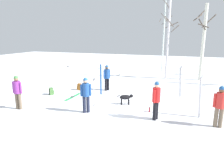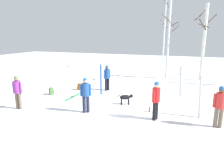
{
  "view_description": "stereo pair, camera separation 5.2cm",
  "coord_description": "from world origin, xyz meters",
  "views": [
    {
      "loc": [
        3.26,
        -8.59,
        3.63
      ],
      "look_at": [
        -0.57,
        1.83,
        1.0
      ],
      "focal_mm": 33.0,
      "sensor_mm": 36.0,
      "label": 1
    },
    {
      "loc": [
        3.31,
        -8.57,
        3.63
      ],
      "look_at": [
        -0.57,
        1.83,
        1.0
      ],
      "focal_mm": 33.0,
      "sensor_mm": 36.0,
      "label": 2
    }
  ],
  "objects": [
    {
      "name": "backpack_1",
      "position": [
        -3.52,
        3.38,
        0.21
      ],
      "size": [
        0.31,
        0.28,
        0.44
      ],
      "color": "#99591E",
      "rests_on": "ground_plane"
    },
    {
      "name": "ski_pair_planted_0",
      "position": [
        -1.71,
        2.9,
        0.95
      ],
      "size": [
        0.13,
        0.08,
        1.91
      ],
      "color": "blue",
      "rests_on": "ground_plane"
    },
    {
      "name": "birch_tree_0",
      "position": [
        0.8,
        13.21,
        3.69
      ],
      "size": [
        1.18,
        1.37,
        7.19
      ],
      "color": "silver",
      "rests_on": "ground_plane"
    },
    {
      "name": "dog",
      "position": [
        0.32,
        1.55,
        0.39
      ],
      "size": [
        0.84,
        0.45,
        0.57
      ],
      "color": "black",
      "rests_on": "ground_plane"
    },
    {
      "name": "person_4",
      "position": [
        -1.14,
        -0.22,
        0.98
      ],
      "size": [
        0.45,
        0.34,
        1.72
      ],
      "color": "#1E2338",
      "rests_on": "ground_plane"
    },
    {
      "name": "ground_plane",
      "position": [
        0.0,
        0.0,
        0.0
      ],
      "size": [
        60.0,
        60.0,
        0.0
      ],
      "primitive_type": "plane",
      "color": "white"
    },
    {
      "name": "water_bottle_0",
      "position": [
        1.71,
        0.9,
        0.11
      ],
      "size": [
        0.07,
        0.07,
        0.24
      ],
      "color": "red",
      "rests_on": "ground_plane"
    },
    {
      "name": "person_2",
      "position": [
        -4.55,
        -0.97,
        0.98
      ],
      "size": [
        0.52,
        0.34,
        1.72
      ],
      "color": "#72604C",
      "rests_on": "ground_plane"
    },
    {
      "name": "ski_poles_1",
      "position": [
        -1.18,
        0.75,
        0.79
      ],
      "size": [
        0.07,
        0.24,
        1.48
      ],
      "color": "#B2B2BC",
      "rests_on": "ground_plane"
    },
    {
      "name": "person_3",
      "position": [
        -1.71,
        3.95,
        0.98
      ],
      "size": [
        0.34,
        0.45,
        1.72
      ],
      "color": "black",
      "rests_on": "ground_plane"
    },
    {
      "name": "birch_tree_1",
      "position": [
        1.62,
        9.35,
        3.31
      ],
      "size": [
        1.18,
        1.28,
        6.46
      ],
      "color": "silver",
      "rests_on": "ground_plane"
    },
    {
      "name": "birch_tree_2",
      "position": [
        4.31,
        9.71,
        3.21
      ],
      "size": [
        1.71,
        1.47,
        6.04
      ],
      "color": "silver",
      "rests_on": "ground_plane"
    },
    {
      "name": "backpack_0",
      "position": [
        -4.59,
        1.75,
        0.21
      ],
      "size": [
        0.34,
        0.34,
        0.44
      ],
      "color": "#4C7F3F",
      "rests_on": "ground_plane"
    },
    {
      "name": "person_0",
      "position": [
        4.61,
        0.15,
        0.98
      ],
      "size": [
        0.52,
        0.34,
        1.72
      ],
      "color": "#72604C",
      "rests_on": "ground_plane"
    },
    {
      "name": "person_1",
      "position": [
        2.12,
        0.06,
        0.98
      ],
      "size": [
        0.34,
        0.5,
        1.72
      ],
      "color": "black",
      "rests_on": "ground_plane"
    },
    {
      "name": "ski_poles_0",
      "position": [
        -4.98,
        4.38,
        0.78
      ],
      "size": [
        0.07,
        0.23,
        1.46
      ],
      "color": "#B2B2BC",
      "rests_on": "ground_plane"
    },
    {
      "name": "ski_pair_planted_1",
      "position": [
        2.95,
        4.11,
        0.93
      ],
      "size": [
        0.22,
        0.07,
        1.88
      ],
      "color": "white",
      "rests_on": "ground_plane"
    },
    {
      "name": "ski_pair_planted_2",
      "position": [
        3.92,
        1.05,
        0.96
      ],
      "size": [
        0.17,
        0.23,
        1.93
      ],
      "color": "white",
      "rests_on": "ground_plane"
    },
    {
      "name": "ski_pair_lying_0",
      "position": [
        -3.07,
        1.76,
        0.01
      ],
      "size": [
        0.2,
        1.67,
        0.05
      ],
      "color": "green",
      "rests_on": "ground_plane"
    }
  ]
}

